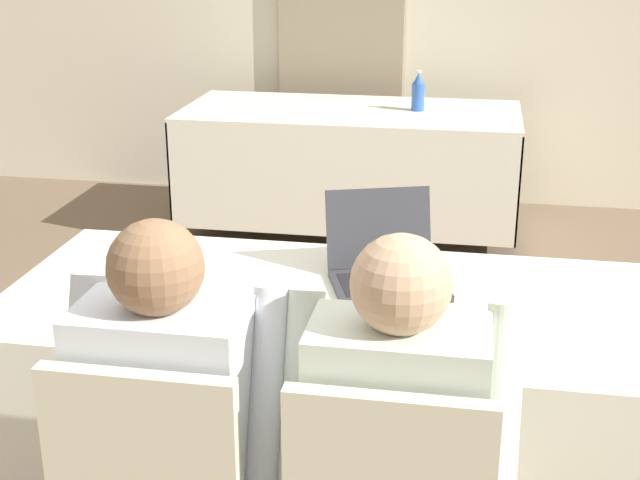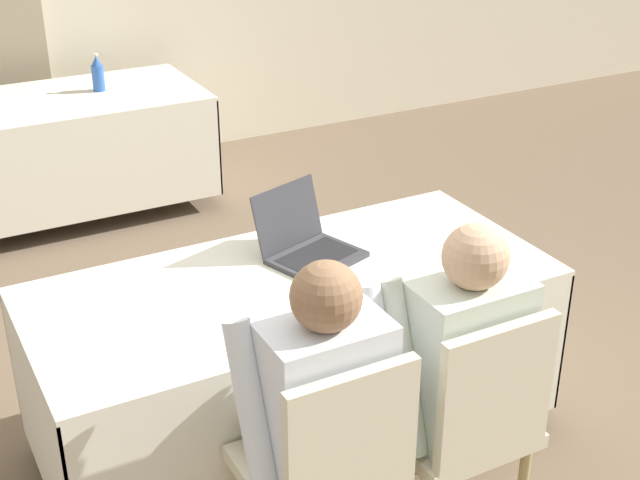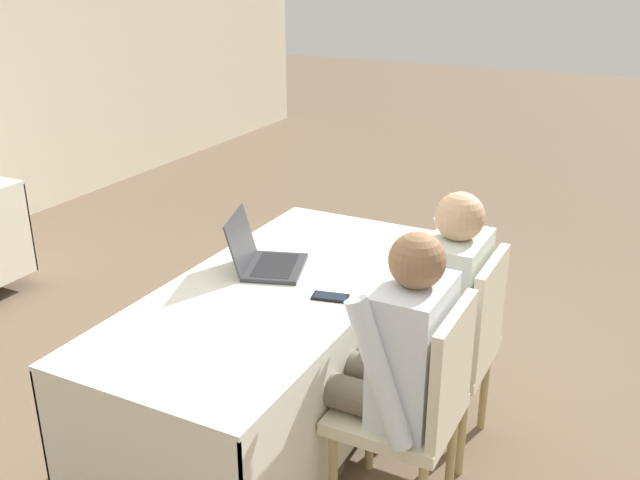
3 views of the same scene
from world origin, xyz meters
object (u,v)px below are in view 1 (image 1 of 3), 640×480
Objects in this scene: person_white_shirt at (398,444)px; cell_phone at (317,336)px; person_checkered_shirt at (179,423)px; water_bottle at (418,93)px; laptop at (386,268)px.

cell_phone is at bearing -56.30° from person_white_shirt.
person_checkered_shirt and person_white_shirt have the same top height.
laptop is at bearing -87.85° from water_bottle.
person_checkered_shirt reaches higher than cell_phone.
water_bottle is 3.32m from person_checkered_shirt.
person_white_shirt is at bearing -180.00° from person_checkered_shirt.
laptop is 0.34× the size of person_white_shirt.
laptop is 2.48× the size of cell_phone.
laptop is 0.78m from person_white_shirt.
person_checkered_shirt is (-0.25, -0.37, -0.06)m from cell_phone.
person_checkered_shirt is 0.50m from person_white_shirt.
water_bottle is 0.19× the size of person_checkered_shirt.
laptop is 1.81× the size of water_bottle.
water_bottle is at bearing -94.97° from person_checkered_shirt.
water_bottle is at bearing 76.76° from cell_phone.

